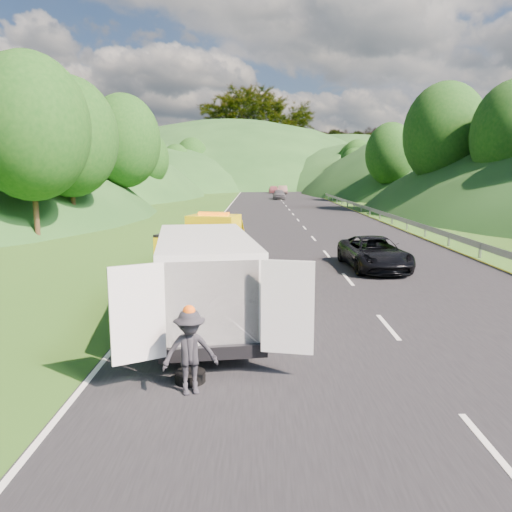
{
  "coord_description": "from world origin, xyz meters",
  "views": [
    {
      "loc": [
        -0.51,
        -14.89,
        4.13
      ],
      "look_at": [
        -0.56,
        1.85,
        1.3
      ],
      "focal_mm": 35.0,
      "sensor_mm": 36.0,
      "label": 1
    }
  ],
  "objects_px": {
    "child": "(188,319)",
    "spare_tire": "(190,382)",
    "passing_suv": "(374,269)",
    "tow_truck": "(206,244)",
    "worker": "(191,394)",
    "white_van": "(205,277)",
    "woman": "(176,293)",
    "suitcase": "(145,294)"
  },
  "relations": [
    {
      "from": "white_van",
      "to": "woman",
      "type": "relative_size",
      "value": 4.51
    },
    {
      "from": "tow_truck",
      "to": "white_van",
      "type": "xyz_separation_m",
      "value": [
        0.75,
        -7.64,
        0.24
      ]
    },
    {
      "from": "white_van",
      "to": "tow_truck",
      "type": "bearing_deg",
      "value": 86.53
    },
    {
      "from": "white_van",
      "to": "child",
      "type": "relative_size",
      "value": 6.83
    },
    {
      "from": "white_van",
      "to": "passing_suv",
      "type": "xyz_separation_m",
      "value": [
        6.38,
        8.28,
        -1.43
      ]
    },
    {
      "from": "child",
      "to": "spare_tire",
      "type": "bearing_deg",
      "value": -40.54
    },
    {
      "from": "tow_truck",
      "to": "worker",
      "type": "xyz_separation_m",
      "value": [
        0.88,
        -11.57,
        -1.18
      ]
    },
    {
      "from": "child",
      "to": "woman",
      "type": "bearing_deg",
      "value": 146.75
    },
    {
      "from": "tow_truck",
      "to": "spare_tire",
      "type": "height_order",
      "value": "tow_truck"
    },
    {
      "from": "worker",
      "to": "woman",
      "type": "bearing_deg",
      "value": 83.83
    },
    {
      "from": "worker",
      "to": "spare_tire",
      "type": "height_order",
      "value": "worker"
    },
    {
      "from": "white_van",
      "to": "woman",
      "type": "height_order",
      "value": "white_van"
    },
    {
      "from": "suitcase",
      "to": "worker",
      "type": "bearing_deg",
      "value": -70.79
    },
    {
      "from": "white_van",
      "to": "passing_suv",
      "type": "relative_size",
      "value": 1.52
    },
    {
      "from": "tow_truck",
      "to": "suitcase",
      "type": "bearing_deg",
      "value": -92.85
    },
    {
      "from": "worker",
      "to": "spare_tire",
      "type": "xyz_separation_m",
      "value": [
        -0.08,
        0.52,
        0.0
      ]
    },
    {
      "from": "woman",
      "to": "suitcase",
      "type": "distance_m",
      "value": 1.5
    },
    {
      "from": "tow_truck",
      "to": "spare_tire",
      "type": "distance_m",
      "value": 11.14
    },
    {
      "from": "suitcase",
      "to": "passing_suv",
      "type": "relative_size",
      "value": 0.11
    },
    {
      "from": "suitcase",
      "to": "tow_truck",
      "type": "bearing_deg",
      "value": 73.36
    },
    {
      "from": "white_van",
      "to": "child",
      "type": "distance_m",
      "value": 1.8
    },
    {
      "from": "tow_truck",
      "to": "spare_tire",
      "type": "relative_size",
      "value": 9.77
    },
    {
      "from": "spare_tire",
      "to": "passing_suv",
      "type": "bearing_deg",
      "value": 61.56
    },
    {
      "from": "tow_truck",
      "to": "woman",
      "type": "distance_m",
      "value": 3.86
    },
    {
      "from": "woman",
      "to": "worker",
      "type": "height_order",
      "value": "woman"
    },
    {
      "from": "child",
      "to": "worker",
      "type": "bearing_deg",
      "value": -40.48
    },
    {
      "from": "white_van",
      "to": "child",
      "type": "height_order",
      "value": "white_van"
    },
    {
      "from": "child",
      "to": "passing_suv",
      "type": "relative_size",
      "value": 0.22
    },
    {
      "from": "woman",
      "to": "child",
      "type": "height_order",
      "value": "woman"
    },
    {
      "from": "woman",
      "to": "child",
      "type": "relative_size",
      "value": 1.51
    },
    {
      "from": "woman",
      "to": "passing_suv",
      "type": "xyz_separation_m",
      "value": [
        7.82,
        4.25,
        0.0
      ]
    },
    {
      "from": "woman",
      "to": "suitcase",
      "type": "relative_size",
      "value": 3.06
    },
    {
      "from": "spare_tire",
      "to": "child",
      "type": "bearing_deg",
      "value": 98.27
    },
    {
      "from": "child",
      "to": "spare_tire",
      "type": "xyz_separation_m",
      "value": [
        0.63,
        -4.34,
        0.0
      ]
    },
    {
      "from": "suitcase",
      "to": "spare_tire",
      "type": "height_order",
      "value": "suitcase"
    },
    {
      "from": "woman",
      "to": "suitcase",
      "type": "xyz_separation_m",
      "value": [
        -0.76,
        -1.26,
        0.27
      ]
    },
    {
      "from": "worker",
      "to": "passing_suv",
      "type": "distance_m",
      "value": 13.72
    },
    {
      "from": "suitcase",
      "to": "spare_tire",
      "type": "xyz_separation_m",
      "value": [
        2.25,
        -6.17,
        -0.27
      ]
    },
    {
      "from": "tow_truck",
      "to": "suitcase",
      "type": "height_order",
      "value": "tow_truck"
    },
    {
      "from": "passing_suv",
      "to": "tow_truck",
      "type": "bearing_deg",
      "value": -178.44
    },
    {
      "from": "child",
      "to": "passing_suv",
      "type": "distance_m",
      "value": 10.12
    },
    {
      "from": "white_van",
      "to": "woman",
      "type": "distance_m",
      "value": 4.51
    }
  ]
}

